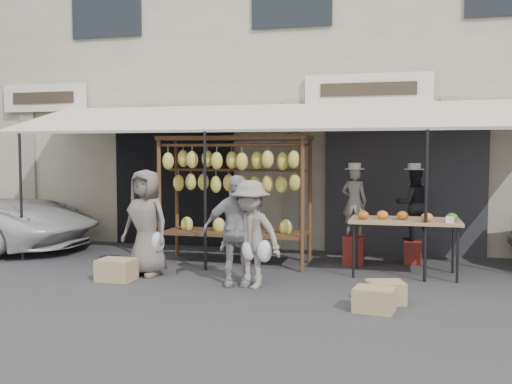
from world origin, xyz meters
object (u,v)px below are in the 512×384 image
at_px(vendor_right, 413,204).
at_px(customer_right, 251,234).
at_px(vendor_left, 354,201).
at_px(crate_near_a, 374,300).
at_px(crate_far, 116,270).
at_px(banana_rack, 234,175).
at_px(crate_near_b, 386,292).
at_px(produce_table, 405,221).
at_px(customer_mid, 236,230).
at_px(customer_left, 146,223).

distance_m(vendor_right, customer_right, 3.35).
relative_size(vendor_left, vendor_right, 0.94).
height_order(crate_near_a, crate_far, crate_far).
bearing_deg(banana_rack, crate_near_a, -43.92).
bearing_deg(vendor_left, vendor_right, -159.62).
bearing_deg(vendor_left, customer_right, 62.90).
bearing_deg(vendor_left, crate_far, 37.08).
height_order(banana_rack, crate_near_b, banana_rack).
bearing_deg(crate_far, vendor_left, 32.49).
xyz_separation_m(produce_table, vendor_left, (-0.85, 0.77, 0.23)).
height_order(crate_near_a, crate_near_b, crate_near_a).
bearing_deg(crate_near_a, crate_near_b, 73.74).
bearing_deg(crate_near_b, vendor_right, 81.92).
distance_m(vendor_right, crate_far, 5.14).
bearing_deg(customer_right, vendor_left, 75.75).
distance_m(produce_table, customer_mid, 2.73).
relative_size(produce_table, customer_mid, 1.04).
xyz_separation_m(vendor_right, customer_left, (-4.14, -2.01, -0.21)).
relative_size(customer_mid, crate_far, 3.00).
bearing_deg(crate_far, crate_near_b, -4.91).
relative_size(produce_table, crate_near_a, 3.51).
bearing_deg(customer_right, crate_near_a, -7.57).
distance_m(banana_rack, vendor_right, 3.18).
relative_size(vendor_left, customer_mid, 0.73).
relative_size(customer_right, crate_far, 2.87).
bearing_deg(customer_mid, vendor_right, 24.99).
height_order(customer_right, crate_near_a, customer_right).
relative_size(banana_rack, vendor_right, 2.04).
height_order(produce_table, customer_left, customer_left).
bearing_deg(customer_right, customer_mid, 179.03).
height_order(banana_rack, crate_far, banana_rack).
relative_size(banana_rack, crate_near_b, 5.52).
relative_size(banana_rack, produce_table, 1.53).
distance_m(vendor_right, crate_near_b, 2.98).
distance_m(produce_table, customer_right, 2.56).
bearing_deg(crate_near_b, produce_table, 82.09).
xyz_separation_m(customer_left, customer_right, (1.82, -0.40, -0.07)).
xyz_separation_m(vendor_left, customer_mid, (-1.56, -2.04, -0.29)).
xyz_separation_m(vendor_left, crate_near_a, (0.48, -2.96, -0.96)).
height_order(banana_rack, customer_mid, banana_rack).
relative_size(crate_near_a, crate_far, 0.89).
height_order(customer_mid, crate_near_a, customer_mid).
height_order(customer_right, crate_far, customer_right).
height_order(banana_rack, vendor_right, banana_rack).
xyz_separation_m(vendor_right, customer_mid, (-2.56, -2.33, -0.24)).
height_order(vendor_left, customer_mid, vendor_left).
relative_size(vendor_right, crate_near_a, 2.64).
xyz_separation_m(customer_mid, crate_near_b, (2.17, -0.48, -0.67)).
relative_size(vendor_left, customer_left, 0.71).
xyz_separation_m(customer_left, customer_mid, (1.57, -0.31, -0.03)).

